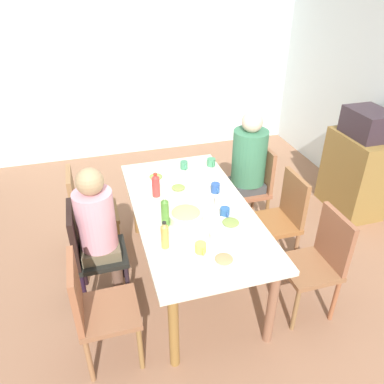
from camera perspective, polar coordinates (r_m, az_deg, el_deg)
ground_plane at (r=3.53m, az=-0.00°, el=-12.60°), size 6.69×6.69×0.00m
wall_left at (r=5.46m, az=-8.86°, el=18.86°), size 0.12×4.84×2.60m
dining_table at (r=3.11m, az=-0.00°, el=-3.71°), size 1.81×0.92×0.75m
chair_0 at (r=3.93m, az=9.36°, el=1.30°), size 0.40×0.40×0.90m
person_0 at (r=3.77m, az=8.47°, el=4.54°), size 0.34×0.34×1.28m
chair_1 at (r=3.12m, az=-15.14°, el=-8.41°), size 0.40×0.40×0.90m
person_1 at (r=2.99m, az=-13.99°, el=-4.94°), size 0.30×0.30×1.22m
chair_2 at (r=3.61m, az=-15.67°, el=-2.46°), size 0.40×0.40×0.90m
chair_3 at (r=3.48m, az=13.42°, el=-3.49°), size 0.40×0.40×0.90m
chair_4 at (r=2.68m, az=-14.40°, el=-16.44°), size 0.40×0.40×0.90m
chair_5 at (r=3.09m, az=18.65°, el=-9.55°), size 0.40×0.40×0.90m
plate_0 at (r=2.55m, az=4.84°, el=-10.25°), size 0.22×0.22×0.04m
plate_1 at (r=3.29m, az=-2.08°, el=0.49°), size 0.21×0.21×0.04m
plate_2 at (r=3.47m, az=-5.48°, el=2.16°), size 0.22×0.22×0.04m
plate_3 at (r=2.87m, az=5.86°, el=-4.78°), size 0.23×0.23×0.04m
bowl_0 at (r=2.89m, az=-0.94°, el=-3.52°), size 0.27×0.27×0.09m
cup_0 at (r=3.68m, az=2.93°, el=4.50°), size 0.12×0.08×0.07m
cup_1 at (r=2.60m, az=1.34°, el=-8.44°), size 0.11×0.08×0.07m
cup_2 at (r=3.62m, az=-1.21°, el=4.06°), size 0.11×0.07×0.08m
cup_3 at (r=3.05m, az=4.19°, el=-1.53°), size 0.11×0.07×0.09m
cup_4 at (r=2.69m, az=3.54°, el=-6.84°), size 0.11×0.07×0.07m
cup_5 at (r=2.95m, az=5.01°, el=-3.06°), size 0.11×0.08×0.07m
cup_6 at (r=3.25m, az=3.57°, el=0.61°), size 0.11×0.08×0.08m
bottle_0 at (r=3.17m, az=-5.49°, el=0.99°), size 0.07×0.07×0.22m
bottle_1 at (r=2.80m, az=-4.11°, el=-3.08°), size 0.06×0.06×0.25m
bottle_2 at (r=2.61m, az=-4.14°, el=-6.57°), size 0.06×0.06×0.21m
side_cabinet at (r=4.56m, az=23.47°, el=2.55°), size 0.70×0.44×0.90m
microwave at (r=4.33m, az=25.11°, el=9.38°), size 0.48×0.36×0.28m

